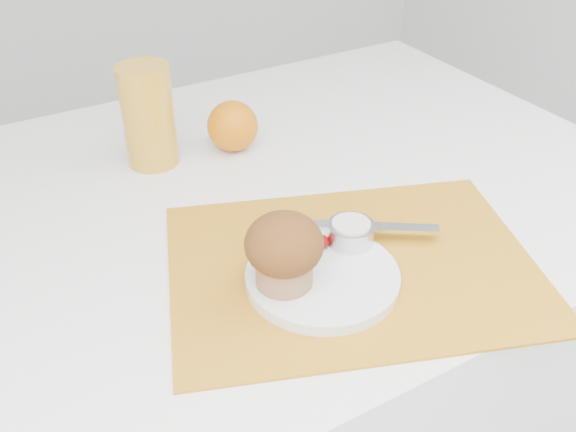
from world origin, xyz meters
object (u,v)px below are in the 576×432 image
orange (233,126)px  table (248,374)px  plate (322,277)px  muffin (284,250)px  juice_glass (148,116)px

orange → table: bearing=-113.4°
table → plate: plate is taller
table → plate: bearing=-90.5°
plate → muffin: size_ratio=2.04×
muffin → juice_glass: bearing=93.3°
table → juice_glass: bearing=115.0°
table → orange: size_ratio=14.98×
plate → muffin: bearing=170.8°
orange → juice_glass: bearing=169.3°
juice_glass → plate: bearing=-79.7°
plate → table: bearing=89.5°
table → muffin: muffin is taller
plate → orange: (0.06, 0.35, 0.03)m
plate → juice_glass: 0.39m
muffin → table: bearing=77.3°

